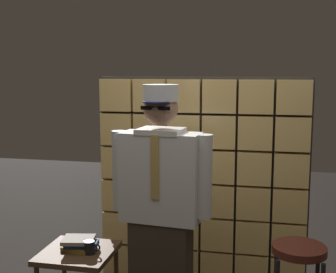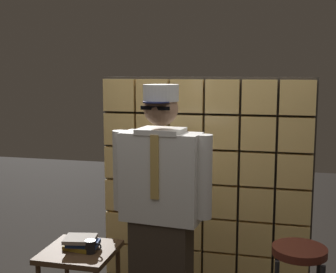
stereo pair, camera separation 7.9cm
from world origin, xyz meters
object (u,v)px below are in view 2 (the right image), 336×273
standing_person (161,210)px  book_stack (81,243)px  side_table (80,258)px  coffee_mug (91,247)px

standing_person → book_stack: 0.74m
standing_person → side_table: size_ratio=3.32×
side_table → book_stack: (0.01, 0.01, 0.12)m
side_table → standing_person: bearing=-9.7°
coffee_mug → standing_person: bearing=-7.6°
book_stack → standing_person: bearing=-10.9°
side_table → coffee_mug: size_ratio=4.20×
standing_person → side_table: standing_person is taller
standing_person → side_table: (-0.66, 0.11, -0.46)m
side_table → book_stack: size_ratio=1.90×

